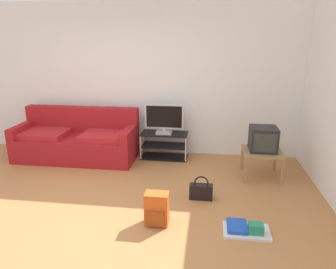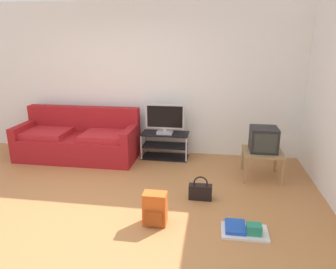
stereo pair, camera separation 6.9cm
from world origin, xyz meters
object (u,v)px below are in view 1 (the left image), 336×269
side_table (262,154)px  backpack (157,209)px  handbag (201,191)px  tv_stand (164,145)px  flat_tv (164,119)px  couch (78,141)px  floor_tray (246,229)px  crt_tv (263,139)px

side_table → backpack: (-1.38, -1.50, -0.18)m
side_table → handbag: bearing=-136.6°
tv_stand → flat_tv: flat_tv is taller
couch → flat_tv: size_ratio=3.08×
backpack → floor_tray: backpack is taller
tv_stand → floor_tray: 2.49m
couch → backpack: size_ratio=5.45×
handbag → backpack: bearing=-126.2°
handbag → floor_tray: 0.88m
backpack → side_table: bearing=36.9°
floor_tray → side_table: bearing=76.4°
crt_tv → floor_tray: bearing=-103.4°
tv_stand → floor_tray: (1.22, -2.16, -0.19)m
crt_tv → backpack: crt_tv is taller
floor_tray → crt_tv: bearing=76.6°
side_table → handbag: 1.25m
tv_stand → side_table: tv_stand is taller
handbag → flat_tv: bearing=116.2°
flat_tv → side_table: 1.74m
flat_tv → handbag: 1.71m
floor_tray → handbag: bearing=126.2°
couch → crt_tv: (3.14, -0.39, 0.29)m
flat_tv → crt_tv: 1.70m
couch → handbag: size_ratio=6.40×
couch → crt_tv: bearing=-7.1°
backpack → handbag: (0.48, 0.66, -0.08)m
crt_tv → backpack: 2.09m
tv_stand → flat_tv: (0.00, -0.02, 0.49)m
tv_stand → crt_tv: crt_tv is taller
handbag → floor_tray: size_ratio=0.65×
couch → tv_stand: bearing=7.8°
side_table → crt_tv: (-0.00, 0.02, 0.24)m
tv_stand → backpack: tv_stand is taller
couch → side_table: 3.16m
side_table → crt_tv: crt_tv is taller
couch → side_table: bearing=-7.4°
flat_tv → backpack: (0.22, -2.10, -0.53)m
backpack → floor_tray: 1.01m
tv_stand → flat_tv: size_ratio=1.22×
backpack → floor_tray: size_ratio=0.76×
couch → tv_stand: couch is taller
couch → floor_tray: bearing=-35.3°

